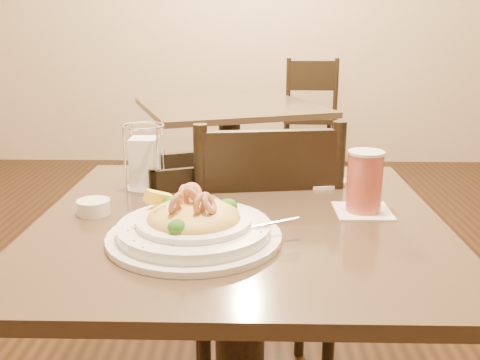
{
  "coord_description": "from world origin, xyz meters",
  "views": [
    {
      "loc": [
        0.03,
        -1.14,
        1.17
      ],
      "look_at": [
        0.0,
        0.02,
        0.83
      ],
      "focal_mm": 40.0,
      "sensor_mm": 36.0,
      "label": 1
    }
  ],
  "objects_px": {
    "main_table": "(240,310)",
    "drink_glass": "(365,182)",
    "dining_chair_far": "(310,113)",
    "napkin_caddy": "(145,161)",
    "bread_basket": "(185,174)",
    "pasta_bowl": "(194,225)",
    "background_table": "(230,147)",
    "dining_chair_near": "(261,258)",
    "butter_ramekin": "(94,207)",
    "side_plate": "(317,181)"
  },
  "relations": [
    {
      "from": "main_table",
      "to": "dining_chair_near",
      "type": "xyz_separation_m",
      "value": [
        0.06,
        0.33,
        -0.02
      ]
    },
    {
      "from": "main_table",
      "to": "drink_glass",
      "type": "xyz_separation_m",
      "value": [
        0.28,
        0.04,
        0.31
      ]
    },
    {
      "from": "pasta_bowl",
      "to": "drink_glass",
      "type": "xyz_separation_m",
      "value": [
        0.37,
        0.18,
        0.04
      ]
    },
    {
      "from": "drink_glass",
      "to": "butter_ramekin",
      "type": "height_order",
      "value": "drink_glass"
    },
    {
      "from": "dining_chair_near",
      "to": "bread_basket",
      "type": "xyz_separation_m",
      "value": [
        -0.21,
        -0.06,
        0.28
      ]
    },
    {
      "from": "background_table",
      "to": "bread_basket",
      "type": "distance_m",
      "value": 1.53
    },
    {
      "from": "dining_chair_near",
      "to": "side_plate",
      "type": "xyz_separation_m",
      "value": [
        0.15,
        -0.05,
        0.26
      ]
    },
    {
      "from": "side_plate",
      "to": "main_table",
      "type": "bearing_deg",
      "value": -126.53
    },
    {
      "from": "drink_glass",
      "to": "side_plate",
      "type": "relative_size",
      "value": 0.93
    },
    {
      "from": "dining_chair_far",
      "to": "napkin_caddy",
      "type": "height_order",
      "value": "dining_chair_far"
    },
    {
      "from": "bread_basket",
      "to": "butter_ramekin",
      "type": "bearing_deg",
      "value": -124.07
    },
    {
      "from": "dining_chair_near",
      "to": "pasta_bowl",
      "type": "height_order",
      "value": "dining_chair_near"
    },
    {
      "from": "dining_chair_near",
      "to": "drink_glass",
      "type": "relative_size",
      "value": 6.47
    },
    {
      "from": "dining_chair_far",
      "to": "napkin_caddy",
      "type": "bearing_deg",
      "value": 77.98
    },
    {
      "from": "background_table",
      "to": "dining_chair_far",
      "type": "height_order",
      "value": "dining_chair_far"
    },
    {
      "from": "background_table",
      "to": "drink_glass",
      "type": "xyz_separation_m",
      "value": [
        0.38,
        -1.74,
        0.31
      ]
    },
    {
      "from": "bread_basket",
      "to": "dining_chair_near",
      "type": "bearing_deg",
      "value": 15.56
    },
    {
      "from": "main_table",
      "to": "dining_chair_far",
      "type": "bearing_deg",
      "value": 81.12
    },
    {
      "from": "background_table",
      "to": "pasta_bowl",
      "type": "distance_m",
      "value": 1.94
    },
    {
      "from": "main_table",
      "to": "side_plate",
      "type": "relative_size",
      "value": 5.83
    },
    {
      "from": "dining_chair_near",
      "to": "dining_chair_far",
      "type": "bearing_deg",
      "value": -106.63
    },
    {
      "from": "dining_chair_far",
      "to": "napkin_caddy",
      "type": "xyz_separation_m",
      "value": [
        -0.74,
        -2.89,
        0.33
      ]
    },
    {
      "from": "pasta_bowl",
      "to": "bread_basket",
      "type": "bearing_deg",
      "value": 99.27
    },
    {
      "from": "bread_basket",
      "to": "main_table",
      "type": "bearing_deg",
      "value": -60.3
    },
    {
      "from": "main_table",
      "to": "napkin_caddy",
      "type": "xyz_separation_m",
      "value": [
        -0.25,
        0.21,
        0.31
      ]
    },
    {
      "from": "drink_glass",
      "to": "side_plate",
      "type": "bearing_deg",
      "value": 108.01
    },
    {
      "from": "background_table",
      "to": "bread_basket",
      "type": "relative_size",
      "value": 4.17
    },
    {
      "from": "background_table",
      "to": "pasta_bowl",
      "type": "relative_size",
      "value": 2.98
    },
    {
      "from": "main_table",
      "to": "napkin_caddy",
      "type": "height_order",
      "value": "napkin_caddy"
    },
    {
      "from": "drink_glass",
      "to": "butter_ramekin",
      "type": "bearing_deg",
      "value": -177.24
    },
    {
      "from": "side_plate",
      "to": "pasta_bowl",
      "type": "bearing_deg",
      "value": -125.25
    },
    {
      "from": "dining_chair_near",
      "to": "side_plate",
      "type": "bearing_deg",
      "value": 152.37
    },
    {
      "from": "pasta_bowl",
      "to": "bread_basket",
      "type": "xyz_separation_m",
      "value": [
        -0.07,
        0.41,
        -0.01
      ]
    },
    {
      "from": "dining_chair_far",
      "to": "butter_ramekin",
      "type": "height_order",
      "value": "dining_chair_far"
    },
    {
      "from": "background_table",
      "to": "dining_chair_near",
      "type": "distance_m",
      "value": 1.46
    },
    {
      "from": "main_table",
      "to": "drink_glass",
      "type": "bearing_deg",
      "value": 7.85
    },
    {
      "from": "dining_chair_far",
      "to": "drink_glass",
      "type": "bearing_deg",
      "value": 88.53
    },
    {
      "from": "background_table",
      "to": "bread_basket",
      "type": "bearing_deg",
      "value": -92.14
    },
    {
      "from": "main_table",
      "to": "side_plate",
      "type": "xyz_separation_m",
      "value": [
        0.21,
        0.28,
        0.24
      ]
    },
    {
      "from": "bread_basket",
      "to": "pasta_bowl",
      "type": "bearing_deg",
      "value": -80.73
    },
    {
      "from": "side_plate",
      "to": "butter_ramekin",
      "type": "height_order",
      "value": "butter_ramekin"
    },
    {
      "from": "pasta_bowl",
      "to": "napkin_caddy",
      "type": "relative_size",
      "value": 2.24
    },
    {
      "from": "dining_chair_far",
      "to": "napkin_caddy",
      "type": "relative_size",
      "value": 5.38
    },
    {
      "from": "main_table",
      "to": "dining_chair_near",
      "type": "height_order",
      "value": "dining_chair_near"
    },
    {
      "from": "napkin_caddy",
      "to": "bread_basket",
      "type": "bearing_deg",
      "value": 33.51
    },
    {
      "from": "drink_glass",
      "to": "napkin_caddy",
      "type": "bearing_deg",
      "value": 162.43
    },
    {
      "from": "dining_chair_far",
      "to": "side_plate",
      "type": "relative_size",
      "value": 6.02
    },
    {
      "from": "pasta_bowl",
      "to": "napkin_caddy",
      "type": "bearing_deg",
      "value": 115.26
    },
    {
      "from": "main_table",
      "to": "napkin_caddy",
      "type": "relative_size",
      "value": 5.2
    },
    {
      "from": "butter_ramekin",
      "to": "drink_glass",
      "type": "bearing_deg",
      "value": 2.76
    }
  ]
}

